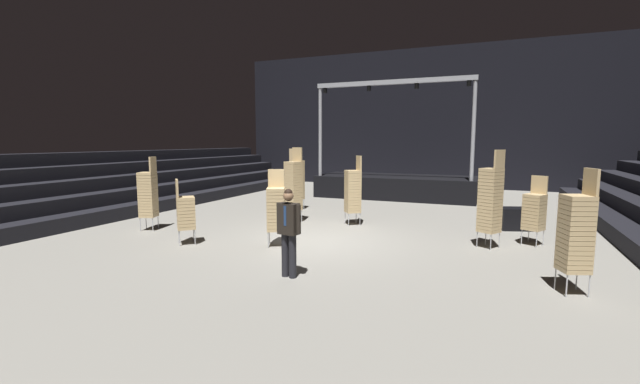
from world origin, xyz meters
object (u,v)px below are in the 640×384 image
(chair_stack_front_right, at_px, (576,232))
(chair_stack_mid_left, at_px, (297,179))
(chair_stack_rear_centre, at_px, (353,190))
(chair_stack_mid_right, at_px, (490,199))
(chair_stack_rear_right, at_px, (185,212))
(chair_stack_mid_centre, at_px, (148,194))
(stage_riser, at_px, (396,185))
(chair_stack_front_left, at_px, (534,211))
(man_with_tie, at_px, (289,228))
(chair_stack_aisle_left, at_px, (293,185))
(equipment_road_case, at_px, (515,219))
(chair_stack_rear_left, at_px, (276,208))

(chair_stack_front_right, bearing_deg, chair_stack_mid_left, 32.80)
(chair_stack_rear_centre, bearing_deg, chair_stack_mid_right, -146.25)
(chair_stack_rear_right, bearing_deg, chair_stack_mid_centre, -157.86)
(stage_riser, height_order, chair_stack_front_left, stage_riser)
(man_with_tie, distance_m, chair_stack_front_left, 6.66)
(chair_stack_front_left, distance_m, chair_stack_mid_left, 8.58)
(man_with_tie, height_order, chair_stack_mid_centre, chair_stack_mid_centre)
(man_with_tie, relative_size, chair_stack_rear_right, 1.03)
(chair_stack_rear_right, xyz_separation_m, chair_stack_aisle_left, (1.25, 3.78, 0.38))
(chair_stack_mid_centre, relative_size, chair_stack_rear_centre, 1.00)
(chair_stack_front_right, bearing_deg, chair_stack_aisle_left, 41.49)
(chair_stack_front_right, relative_size, chair_stack_rear_right, 1.30)
(chair_stack_mid_right, distance_m, chair_stack_rear_right, 7.79)
(chair_stack_front_right, bearing_deg, chair_stack_front_left, -14.71)
(chair_stack_rear_right, distance_m, equipment_road_case, 9.63)
(chair_stack_aisle_left, relative_size, equipment_road_case, 2.75)
(chair_stack_mid_centre, bearing_deg, chair_stack_mid_left, -45.70)
(stage_riser, height_order, chair_stack_rear_centre, stage_riser)
(chair_stack_front_right, bearing_deg, stage_riser, 5.97)
(chair_stack_mid_centre, distance_m, equipment_road_case, 11.15)
(chair_stack_front_left, relative_size, chair_stack_mid_right, 0.73)
(chair_stack_mid_left, distance_m, chair_stack_rear_centre, 3.60)
(chair_stack_mid_right, relative_size, chair_stack_rear_centre, 1.11)
(chair_stack_rear_centre, xyz_separation_m, chair_stack_aisle_left, (-1.96, -0.34, 0.13))
(chair_stack_front_right, distance_m, chair_stack_rear_left, 6.53)
(chair_stack_front_right, bearing_deg, chair_stack_rear_right, 68.22)
(chair_stack_front_right, xyz_separation_m, chair_stack_aisle_left, (-7.48, 3.96, 0.13))
(chair_stack_rear_centre, height_order, chair_stack_aisle_left, chair_stack_aisle_left)
(chair_stack_front_left, distance_m, chair_stack_rear_left, 6.66)
(stage_riser, distance_m, chair_stack_rear_centre, 7.08)
(chair_stack_front_left, distance_m, chair_stack_rear_centre, 5.20)
(chair_stack_mid_left, bearing_deg, chair_stack_aisle_left, -54.06)
(chair_stack_aisle_left, bearing_deg, chair_stack_front_left, -165.26)
(chair_stack_front_right, xyz_separation_m, chair_stack_rear_centre, (-5.52, 4.30, 0.00))
(man_with_tie, relative_size, chair_stack_rear_left, 0.90)
(chair_stack_mid_right, relative_size, chair_stack_mid_centre, 1.11)
(chair_stack_rear_left, xyz_separation_m, equipment_road_case, (5.74, 4.58, -0.65))
(chair_stack_mid_right, height_order, chair_stack_aisle_left, same)
(chair_stack_mid_right, height_order, chair_stack_rear_centre, chair_stack_mid_right)
(equipment_road_case, bearing_deg, stage_riser, 130.25)
(chair_stack_front_left, relative_size, chair_stack_mid_centre, 0.81)
(chair_stack_mid_centre, height_order, chair_stack_rear_right, chair_stack_mid_centre)
(chair_stack_mid_centre, bearing_deg, man_with_tie, -131.55)
(stage_riser, height_order, chair_stack_mid_centre, stage_riser)
(stage_riser, distance_m, chair_stack_mid_left, 5.81)
(man_with_tie, height_order, chair_stack_rear_centre, chair_stack_rear_centre)
(chair_stack_mid_left, xyz_separation_m, chair_stack_rear_left, (2.04, -5.39, -0.21))
(chair_stack_mid_centre, height_order, chair_stack_aisle_left, chair_stack_aisle_left)
(stage_riser, xyz_separation_m, chair_stack_mid_right, (4.25, -8.51, 0.64))
(stage_riser, relative_size, chair_stack_mid_left, 3.07)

